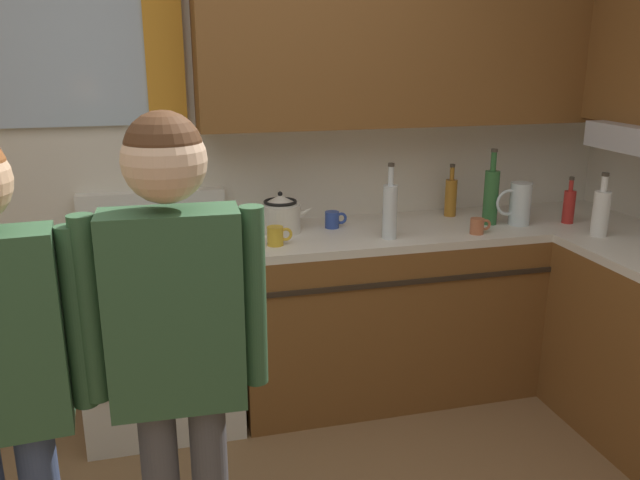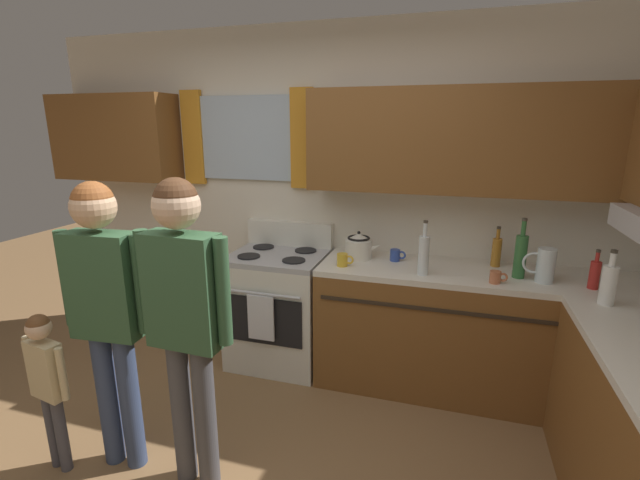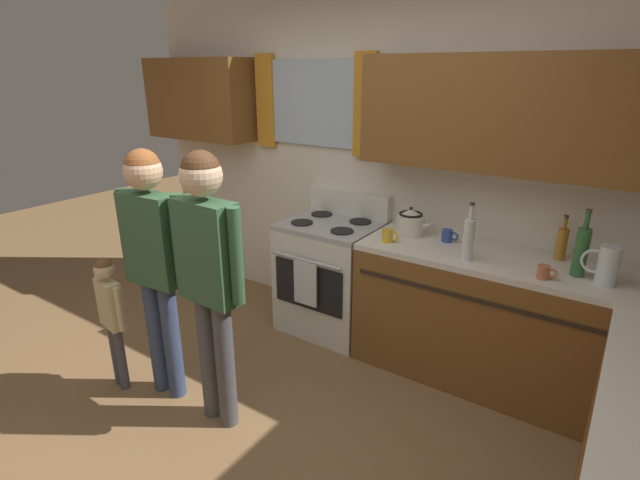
{
  "view_description": "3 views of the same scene",
  "coord_description": "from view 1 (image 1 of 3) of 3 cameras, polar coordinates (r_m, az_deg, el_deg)",
  "views": [
    {
      "loc": [
        -0.22,
        -1.47,
        1.79
      ],
      "look_at": [
        0.41,
        0.95,
        1.04
      ],
      "focal_mm": 36.57,
      "sensor_mm": 36.0,
      "label": 1
    },
    {
      "loc": [
        1.01,
        -1.47,
        1.86
      ],
      "look_at": [
        0.31,
        0.86,
        1.22
      ],
      "focal_mm": 24.67,
      "sensor_mm": 36.0,
      "label": 2
    },
    {
      "loc": [
        1.65,
        -1.41,
        2.02
      ],
      "look_at": [
        0.13,
        0.85,
        1.04
      ],
      "focal_mm": 26.74,
      "sensor_mm": 36.0,
      "label": 3
    }
  ],
  "objects": [
    {
      "name": "stovetop_kettle",
      "position": [
        3.24,
        -3.45,
        2.33
      ],
      "size": [
        0.27,
        0.2,
        0.21
      ],
      "color": "silver",
      "rests_on": "kitchen_counter_run"
    },
    {
      "name": "water_pitcher",
      "position": [
        3.53,
        17.01,
        3.06
      ],
      "size": [
        0.19,
        0.11,
        0.22
      ],
      "color": "silver",
      "rests_on": "kitchen_counter_run"
    },
    {
      "name": "mug_mustard_yellow",
      "position": [
        3.04,
        -3.85,
        0.37
      ],
      "size": [
        0.12,
        0.08,
        0.09
      ],
      "color": "gold",
      "rests_on": "kitchen_counter_run"
    },
    {
      "name": "kitchen_counter_run",
      "position": [
        3.42,
        17.43,
        -7.29
      ],
      "size": [
        2.15,
        1.97,
        0.9
      ],
      "color": "brown",
      "rests_on": "ground"
    },
    {
      "name": "bottle_tall_clear",
      "position": [
        3.14,
        6.13,
        2.64
      ],
      "size": [
        0.07,
        0.07,
        0.37
      ],
      "color": "silver",
      "rests_on": "kitchen_counter_run"
    },
    {
      "name": "bottle_oil_amber",
      "position": [
        3.62,
        11.37,
        3.77
      ],
      "size": [
        0.06,
        0.06,
        0.29
      ],
      "color": "#B27223",
      "rests_on": "kitchen_counter_run"
    },
    {
      "name": "stove_oven",
      "position": [
        3.29,
        -13.74,
        -7.64
      ],
      "size": [
        0.72,
        0.67,
        1.1
      ],
      "color": "silver",
      "rests_on": "ground"
    },
    {
      "name": "cup_terracotta",
      "position": [
        3.31,
        13.65,
        1.2
      ],
      "size": [
        0.11,
        0.07,
        0.08
      ],
      "color": "#B76642",
      "rests_on": "kitchen_counter_run"
    },
    {
      "name": "back_wall_unit",
      "position": [
        3.32,
        -9.65,
        10.99
      ],
      "size": [
        4.6,
        0.42,
        2.6
      ],
      "color": "silver",
      "rests_on": "ground"
    },
    {
      "name": "bottle_milk_white",
      "position": [
        3.45,
        23.37,
        2.26
      ],
      "size": [
        0.08,
        0.08,
        0.31
      ],
      "color": "white",
      "rests_on": "kitchen_counter_run"
    },
    {
      "name": "bottle_wine_green",
      "position": [
        3.49,
        14.74,
        3.79
      ],
      "size": [
        0.08,
        0.08,
        0.39
      ],
      "color": "#2D6633",
      "rests_on": "kitchen_counter_run"
    },
    {
      "name": "mug_cobalt_blue",
      "position": [
        3.33,
        1.15,
        1.8
      ],
      "size": [
        0.11,
        0.07,
        0.08
      ],
      "color": "#2D479E",
      "rests_on": "kitchen_counter_run"
    },
    {
      "name": "bottle_sauce_red",
      "position": [
        3.65,
        20.95,
        2.82
      ],
      "size": [
        0.06,
        0.06,
        0.25
      ],
      "color": "red",
      "rests_on": "kitchen_counter_run"
    },
    {
      "name": "adult_in_plaid",
      "position": [
        1.86,
        -12.5,
        -7.84
      ],
      "size": [
        0.51,
        0.22,
        1.64
      ],
      "color": "#4C4C51",
      "rests_on": "ground"
    }
  ]
}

